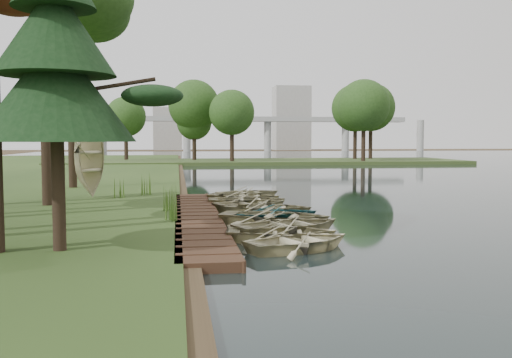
{
  "coord_description": "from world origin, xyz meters",
  "views": [
    {
      "loc": [
        -2.3,
        -20.49,
        3.04
      ],
      "look_at": [
        0.48,
        -0.3,
        1.62
      ],
      "focal_mm": 40.0,
      "sensor_mm": 36.0,
      "label": 1
    }
  ],
  "objects": [
    {
      "name": "rowboat_5",
      "position": [
        1.23,
        1.56,
        0.41
      ],
      "size": [
        4.05,
        3.43,
        0.71
      ],
      "primitive_type": "imported",
      "rotation": [
        0.0,
        0.0,
        1.24
      ],
      "color": "#BAB186",
      "rests_on": "water"
    },
    {
      "name": "building_a",
      "position": [
        30.0,
        140.0,
        9.0
      ],
      "size": [
        10.0,
        8.0,
        18.0
      ],
      "primitive_type": "cube",
      "color": "#A5A5A0",
      "rests_on": "ground"
    },
    {
      "name": "rowboat_6",
      "position": [
        0.8,
        3.26,
        0.39
      ],
      "size": [
        3.93,
        3.37,
        0.69
      ],
      "primitive_type": "imported",
      "rotation": [
        0.0,
        0.0,
        1.93
      ],
      "color": "#BAB186",
      "rests_on": "water"
    },
    {
      "name": "reeds_1",
      "position": [
        -2.6,
        1.64,
        0.73
      ],
      "size": [
        0.6,
        0.6,
        0.85
      ],
      "primitive_type": "cone",
      "color": "#3F661E",
      "rests_on": "bank"
    },
    {
      "name": "ground",
      "position": [
        0.0,
        0.0,
        0.0
      ],
      "size": [
        300.0,
        300.0,
        0.0
      ],
      "primitive_type": "plane",
      "color": "#3D2F1D"
    },
    {
      "name": "reeds_3",
      "position": [
        -3.87,
        7.98,
        0.8
      ],
      "size": [
        0.6,
        0.6,
        1.0
      ],
      "primitive_type": "cone",
      "color": "#3F661E",
      "rests_on": "bank"
    },
    {
      "name": "reeds_0",
      "position": [
        -2.6,
        -1.17,
        0.87
      ],
      "size": [
        0.6,
        0.6,
        1.15
      ],
      "primitive_type": "cone",
      "color": "#3F661E",
      "rests_on": "bank"
    },
    {
      "name": "building_b",
      "position": [
        -5.0,
        145.0,
        6.0
      ],
      "size": [
        8.0,
        8.0,
        12.0
      ],
      "primitive_type": "cube",
      "color": "#A5A5A0",
      "rests_on": "ground"
    },
    {
      "name": "rowboat_1",
      "position": [
        0.7,
        -4.2,
        0.39
      ],
      "size": [
        3.57,
        2.8,
        0.67
      ],
      "primitive_type": "imported",
      "rotation": [
        0.0,
        0.0,
        1.41
      ],
      "color": "#BAB186",
      "rests_on": "water"
    },
    {
      "name": "rowboat_0",
      "position": [
        0.96,
        -5.6,
        0.37
      ],
      "size": [
        3.74,
        3.24,
        0.65
      ],
      "primitive_type": "imported",
      "rotation": [
        0.0,
        0.0,
        1.96
      ],
      "color": "#BAB186",
      "rests_on": "water"
    },
    {
      "name": "rowboat_4",
      "position": [
        1.26,
        -0.07,
        0.38
      ],
      "size": [
        3.48,
        2.68,
        0.66
      ],
      "primitive_type": "imported",
      "rotation": [
        0.0,
        0.0,
        1.7
      ],
      "color": "#297074",
      "rests_on": "water"
    },
    {
      "name": "bridge",
      "position": [
        12.31,
        120.0,
        7.08
      ],
      "size": [
        95.9,
        4.0,
        8.6
      ],
      "color": "#A5A5A0",
      "rests_on": "ground"
    },
    {
      "name": "boardwalk",
      "position": [
        -1.6,
        0.0,
        0.15
      ],
      "size": [
        1.6,
        16.0,
        0.3
      ],
      "primitive_type": "cube",
      "color": "#382315",
      "rests_on": "ground"
    },
    {
      "name": "rowboat_7",
      "position": [
        0.74,
        4.52,
        0.41
      ],
      "size": [
        3.61,
        2.7,
        0.71
      ],
      "primitive_type": "imported",
      "rotation": [
        0.0,
        0.0,
        1.5
      ],
      "color": "#BAB186",
      "rests_on": "water"
    },
    {
      "name": "rowboat_2",
      "position": [
        1.15,
        -3.09,
        0.43
      ],
      "size": [
        4.31,
        3.7,
        0.75
      ],
      "primitive_type": "imported",
      "rotation": [
        0.0,
        0.0,
        1.93
      ],
      "color": "#BAB186",
      "rests_on": "water"
    },
    {
      "name": "rowboat_9",
      "position": [
        1.26,
        8.04,
        0.39
      ],
      "size": [
        3.76,
        3.09,
        0.68
      ],
      "primitive_type": "imported",
      "rotation": [
        0.0,
        0.0,
        1.82
      ],
      "color": "#BAB186",
      "rests_on": "water"
    },
    {
      "name": "peninsula",
      "position": [
        8.0,
        50.0,
        0.23
      ],
      "size": [
        50.0,
        14.0,
        0.45
      ],
      "primitive_type": "cube",
      "color": "#364920",
      "rests_on": "ground"
    },
    {
      "name": "rowboat_8",
      "position": [
        0.8,
        6.21,
        0.41
      ],
      "size": [
        4.15,
        3.61,
        0.72
      ],
      "primitive_type": "imported",
      "rotation": [
        0.0,
        0.0,
        1.18
      ],
      "color": "#BAB186",
      "rests_on": "water"
    },
    {
      "name": "pine_tree",
      "position": [
        -5.21,
        -6.03,
        5.03
      ],
      "size": [
        3.8,
        3.8,
        7.78
      ],
      "color": "black",
      "rests_on": "bank"
    },
    {
      "name": "reeds_2",
      "position": [
        -5.05,
        6.72,
        0.77
      ],
      "size": [
        0.6,
        0.6,
        0.93
      ],
      "primitive_type": "cone",
      "color": "#3F661E",
      "rests_on": "bank"
    },
    {
      "name": "stored_rowboat",
      "position": [
        -6.36,
        7.01,
        0.69
      ],
      "size": [
        4.64,
        4.32,
        0.78
      ],
      "primitive_type": "imported",
      "rotation": [
        3.14,
        0.0,
        0.99
      ],
      "color": "#BAB186",
      "rests_on": "bank"
    },
    {
      "name": "far_trees",
      "position": [
        4.67,
        50.0,
        6.43
      ],
      "size": [
        45.6,
        5.6,
        8.8
      ],
      "color": "black",
      "rests_on": "peninsula"
    },
    {
      "name": "rowboat_3",
      "position": [
        1.0,
        -1.25,
        0.45
      ],
      "size": [
        4.56,
        3.96,
        0.79
      ],
      "primitive_type": "imported",
      "rotation": [
        0.0,
        0.0,
        1.19
      ],
      "color": "#BAB186",
      "rests_on": "water"
    }
  ]
}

